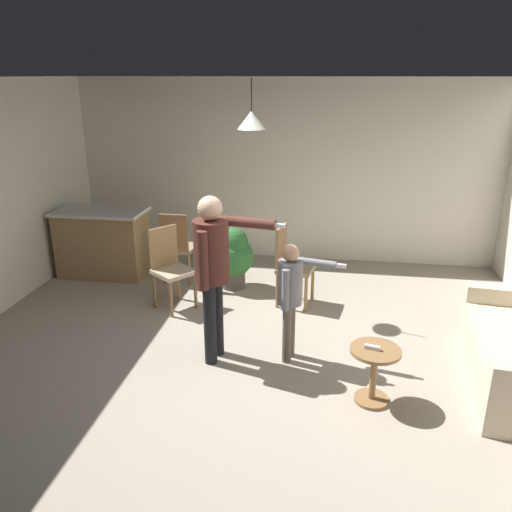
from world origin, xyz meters
name	(u,v)px	position (x,y,z in m)	size (l,w,h in m)	color
ground	(249,361)	(0.00, 0.00, 0.00)	(7.68, 7.68, 0.00)	#9E9384
wall_back	(285,171)	(0.00, 3.20, 1.35)	(6.40, 0.10, 2.70)	silver
kitchen_counter	(103,243)	(-2.45, 2.00, 0.48)	(1.26, 0.66, 0.95)	#99754C
side_table_by_couch	(374,369)	(1.18, -0.49, 0.33)	(0.44, 0.44, 0.52)	olive
person_adult	(213,262)	(-0.35, 0.00, 1.05)	(0.86, 0.48, 1.69)	black
person_child	(291,290)	(0.39, 0.11, 0.76)	(0.65, 0.35, 1.22)	#60564C
dining_chair_by_counter	(290,262)	(0.27, 1.44, 0.55)	(0.49, 0.49, 1.00)	olive
dining_chair_near_wall	(178,245)	(-1.31, 1.89, 0.55)	(0.43, 0.43, 1.00)	olive
dining_chair_centre_back	(170,265)	(-1.17, 1.13, 0.55)	(0.59, 0.59, 1.00)	olive
potted_plant_corner	(233,255)	(-0.53, 1.83, 0.46)	(0.55, 0.55, 0.84)	#4C4742
spare_remote_on_table	(372,347)	(1.15, -0.49, 0.54)	(0.04, 0.13, 0.04)	white
ceiling_light_pendant	(251,120)	(-0.20, 1.34, 2.25)	(0.32, 0.32, 0.55)	silver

